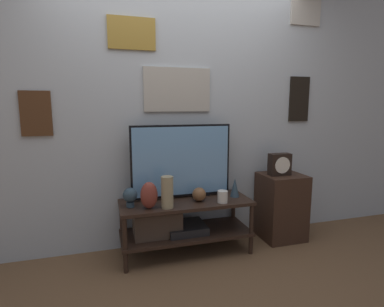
{
  "coord_description": "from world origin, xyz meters",
  "views": [
    {
      "loc": [
        -0.7,
        -2.3,
        1.37
      ],
      "look_at": [
        0.06,
        0.27,
        0.95
      ],
      "focal_mm": 28.0,
      "sensor_mm": 36.0,
      "label": 1
    }
  ],
  "objects_px": {
    "vase_round_glass": "(199,194)",
    "mantel_clock": "(280,164)",
    "television": "(182,161)",
    "vase_slim_bronze": "(235,187)",
    "vase_urn_stoneware": "(149,195)",
    "vase_tall_ceramic": "(167,192)",
    "candle_jar": "(223,197)",
    "decorative_bust": "(130,196)"
  },
  "relations": [
    {
      "from": "vase_round_glass",
      "to": "mantel_clock",
      "type": "xyz_separation_m",
      "value": [
        0.88,
        0.07,
        0.22
      ]
    },
    {
      "from": "television",
      "to": "vase_slim_bronze",
      "type": "distance_m",
      "value": 0.58
    },
    {
      "from": "television",
      "to": "mantel_clock",
      "type": "bearing_deg",
      "value": -4.45
    },
    {
      "from": "vase_slim_bronze",
      "to": "vase_round_glass",
      "type": "xyz_separation_m",
      "value": [
        -0.37,
        -0.04,
        -0.03
      ]
    },
    {
      "from": "vase_urn_stoneware",
      "to": "vase_round_glass",
      "type": "distance_m",
      "value": 0.48
    },
    {
      "from": "television",
      "to": "vase_tall_ceramic",
      "type": "xyz_separation_m",
      "value": [
        -0.19,
        -0.24,
        -0.22
      ]
    },
    {
      "from": "vase_tall_ceramic",
      "to": "mantel_clock",
      "type": "relative_size",
      "value": 1.25
    },
    {
      "from": "vase_tall_ceramic",
      "to": "candle_jar",
      "type": "relative_size",
      "value": 2.53
    },
    {
      "from": "vase_slim_bronze",
      "to": "candle_jar",
      "type": "bearing_deg",
      "value": -143.41
    },
    {
      "from": "vase_slim_bronze",
      "to": "candle_jar",
      "type": "distance_m",
      "value": 0.23
    },
    {
      "from": "vase_tall_ceramic",
      "to": "decorative_bust",
      "type": "bearing_deg",
      "value": 160.04
    },
    {
      "from": "candle_jar",
      "to": "decorative_bust",
      "type": "distance_m",
      "value": 0.82
    },
    {
      "from": "vase_tall_ceramic",
      "to": "mantel_clock",
      "type": "distance_m",
      "value": 1.21
    },
    {
      "from": "vase_urn_stoneware",
      "to": "vase_tall_ceramic",
      "type": "height_order",
      "value": "vase_tall_ceramic"
    },
    {
      "from": "mantel_clock",
      "to": "television",
      "type": "bearing_deg",
      "value": 175.55
    },
    {
      "from": "candle_jar",
      "to": "mantel_clock",
      "type": "relative_size",
      "value": 0.49
    },
    {
      "from": "mantel_clock",
      "to": "candle_jar",
      "type": "bearing_deg",
      "value": -166.46
    },
    {
      "from": "vase_tall_ceramic",
      "to": "decorative_bust",
      "type": "distance_m",
      "value": 0.33
    },
    {
      "from": "vase_round_glass",
      "to": "vase_slim_bronze",
      "type": "bearing_deg",
      "value": 5.46
    },
    {
      "from": "vase_round_glass",
      "to": "decorative_bust",
      "type": "distance_m",
      "value": 0.62
    },
    {
      "from": "vase_round_glass",
      "to": "decorative_bust",
      "type": "bearing_deg",
      "value": 178.55
    },
    {
      "from": "television",
      "to": "mantel_clock",
      "type": "xyz_separation_m",
      "value": [
        1.0,
        -0.08,
        -0.07
      ]
    },
    {
      "from": "decorative_bust",
      "to": "mantel_clock",
      "type": "xyz_separation_m",
      "value": [
        1.5,
        0.05,
        0.18
      ]
    },
    {
      "from": "vase_round_glass",
      "to": "decorative_bust",
      "type": "relative_size",
      "value": 0.75
    },
    {
      "from": "vase_urn_stoneware",
      "to": "candle_jar",
      "type": "height_order",
      "value": "vase_urn_stoneware"
    },
    {
      "from": "vase_slim_bronze",
      "to": "vase_round_glass",
      "type": "height_order",
      "value": "vase_slim_bronze"
    },
    {
      "from": "vase_urn_stoneware",
      "to": "mantel_clock",
      "type": "distance_m",
      "value": 1.36
    },
    {
      "from": "vase_urn_stoneware",
      "to": "decorative_bust",
      "type": "xyz_separation_m",
      "value": [
        -0.15,
        0.09,
        -0.02
      ]
    },
    {
      "from": "vase_round_glass",
      "to": "decorative_bust",
      "type": "xyz_separation_m",
      "value": [
        -0.62,
        0.02,
        0.04
      ]
    },
    {
      "from": "candle_jar",
      "to": "decorative_bust",
      "type": "relative_size",
      "value": 0.64
    },
    {
      "from": "vase_tall_ceramic",
      "to": "candle_jar",
      "type": "bearing_deg",
      "value": -0.46
    },
    {
      "from": "television",
      "to": "vase_round_glass",
      "type": "height_order",
      "value": "television"
    },
    {
      "from": "television",
      "to": "vase_slim_bronze",
      "type": "xyz_separation_m",
      "value": [
        0.5,
        -0.11,
        -0.27
      ]
    },
    {
      "from": "candle_jar",
      "to": "decorative_bust",
      "type": "bearing_deg",
      "value": 171.98
    },
    {
      "from": "vase_slim_bronze",
      "to": "decorative_bust",
      "type": "xyz_separation_m",
      "value": [
        -1.0,
        -0.02,
        0.01
      ]
    },
    {
      "from": "vase_slim_bronze",
      "to": "decorative_bust",
      "type": "height_order",
      "value": "vase_slim_bronze"
    },
    {
      "from": "candle_jar",
      "to": "mantel_clock",
      "type": "height_order",
      "value": "mantel_clock"
    },
    {
      "from": "vase_slim_bronze",
      "to": "vase_tall_ceramic",
      "type": "relative_size",
      "value": 0.66
    },
    {
      "from": "vase_round_glass",
      "to": "vase_urn_stoneware",
      "type": "bearing_deg",
      "value": -171.32
    },
    {
      "from": "vase_slim_bronze",
      "to": "mantel_clock",
      "type": "relative_size",
      "value": 0.82
    },
    {
      "from": "candle_jar",
      "to": "vase_tall_ceramic",
      "type": "bearing_deg",
      "value": 179.54
    },
    {
      "from": "television",
      "to": "candle_jar",
      "type": "xyz_separation_m",
      "value": [
        0.32,
        -0.24,
        -0.3
      ]
    }
  ]
}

